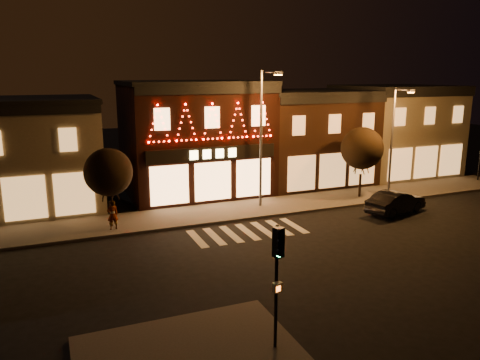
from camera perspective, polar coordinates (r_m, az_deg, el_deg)
ground at (r=23.57m, az=4.80°, el=-9.23°), size 120.00×120.00×0.00m
sidewalk_far at (r=31.19m, az=1.40°, el=-3.49°), size 44.00×4.00×0.15m
building_left at (r=33.92m, az=-27.01°, el=2.65°), size 12.20×8.28×7.30m
building_pulp at (r=35.17m, az=-5.50°, el=5.13°), size 10.20×8.34×8.30m
building_right_a at (r=39.03m, az=8.03°, el=5.23°), size 9.20×8.28×7.50m
building_right_b at (r=44.22m, az=18.22°, el=5.79°), size 9.20×8.28×7.80m
traffic_signal_near at (r=14.80m, az=4.57°, el=-10.08°), size 0.35×0.44×4.16m
streetlamp_mid at (r=30.45m, az=2.84°, el=6.24°), size 0.67×2.04×8.87m
streetlamp_right at (r=34.18m, az=18.19°, el=5.19°), size 0.49×1.76×7.71m
tree_left at (r=27.66m, az=-15.66°, el=0.92°), size 2.74×2.74×4.58m
tree_right at (r=34.36m, az=14.57°, el=3.73°), size 2.99×2.99×5.00m
dark_sedan at (r=31.89m, az=18.35°, el=-2.55°), size 4.73×2.69×1.48m
pedestrian at (r=27.65m, az=-15.17°, el=-4.09°), size 0.66×0.48×1.70m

